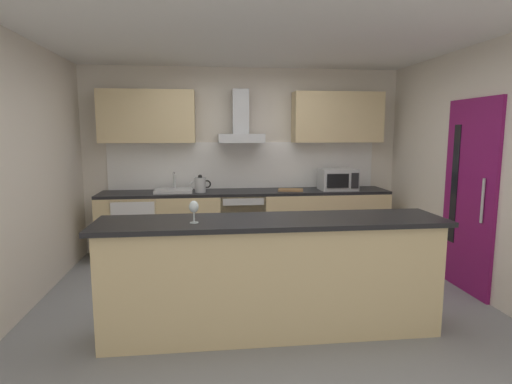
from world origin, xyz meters
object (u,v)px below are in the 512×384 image
oven (242,223)px  sink (174,190)px  kettle (200,185)px  wine_glass (194,208)px  chopping_board (291,190)px  refrigerator (137,228)px  microwave (338,179)px  range_hood (241,126)px

oven → sink: size_ratio=1.60×
kettle → wine_glass: bearing=-90.3°
kettle → chopping_board: (1.24, 0.01, -0.09)m
refrigerator → microwave: 2.83m
oven → chopping_board: 0.82m
range_hood → kettle: bearing=-163.7°
oven → sink: 1.03m
refrigerator → range_hood: size_ratio=1.18×
refrigerator → range_hood: (1.42, 0.13, 1.36)m
oven → wine_glass: size_ratio=4.50×
oven → kettle: bearing=-176.6°
range_hood → wine_glass: range_hood is taller
microwave → sink: size_ratio=1.00×
range_hood → microwave: bearing=-6.7°
oven → kettle: kettle is taller
sink → chopping_board: 1.59m
microwave → wine_glass: 3.03m
oven → refrigerator: bearing=-179.9°
sink → kettle: size_ratio=1.73×
refrigerator → microwave: (2.76, -0.03, 0.62)m
range_hood → wine_glass: (-0.57, -2.49, -0.67)m
sink → kettle: (0.36, -0.04, 0.08)m
chopping_board → kettle: bearing=-179.5°
oven → chopping_board: bearing=-2.0°
refrigerator → range_hood: bearing=5.3°
wine_glass → chopping_board: (1.25, 2.34, -0.20)m
wine_glass → range_hood: bearing=77.0°
microwave → chopping_board: (-0.67, 0.00, -0.14)m
sink → chopping_board: (1.59, -0.03, -0.02)m
microwave → range_hood: 1.55m
oven → chopping_board: (0.68, -0.02, 0.45)m
microwave → kettle: size_ratio=1.73×
kettle → refrigerator: bearing=177.9°
sink → chopping_board: bearing=-1.2°
oven → microwave: 1.47m
wine_glass → chopping_board: bearing=61.8°
oven → chopping_board: size_ratio=2.35×
sink → range_hood: (0.92, 0.12, 0.86)m
microwave → sink: bearing=179.0°
wine_glass → sink: bearing=98.2°
refrigerator → wine_glass: size_ratio=4.78×
oven → range_hood: (-0.00, 0.13, 1.33)m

